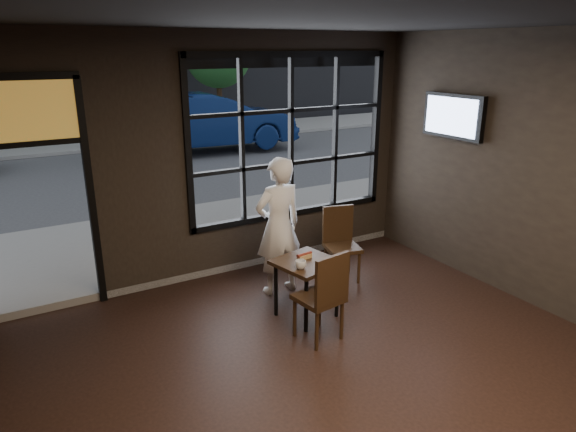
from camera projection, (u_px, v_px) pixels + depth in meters
floor at (380, 429)px, 4.22m from camera, size 6.00×7.00×0.02m
ceiling at (409, 9)px, 3.22m from camera, size 6.00×7.00×0.02m
window_frame at (291, 137)px, 7.10m from camera, size 3.06×0.12×2.28m
stained_transom at (19, 111)px, 5.36m from camera, size 1.20×0.06×0.70m
street_asphalt at (47, 116)px, 23.95m from camera, size 60.00×41.00×0.04m
cafe_table at (306, 288)px, 5.89m from camera, size 0.76×0.76×0.70m
chair_near at (319, 295)px, 5.39m from camera, size 0.50×0.50×1.01m
chair_window at (343, 245)px, 6.78m from camera, size 0.52×0.52×0.98m
man at (278, 226)px, 6.34m from camera, size 0.65×0.44×1.75m
hotdog at (304, 256)px, 5.84m from camera, size 0.21×0.11×0.06m
cup at (301, 265)px, 5.56m from camera, size 0.14×0.14×0.10m
tv at (453, 116)px, 6.77m from camera, size 0.11×0.99×0.58m
navy_car at (212, 121)px, 15.15m from camera, size 5.08×2.15×1.63m
tree_right at (218, 55)px, 17.87m from camera, size 2.29×2.29×3.90m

